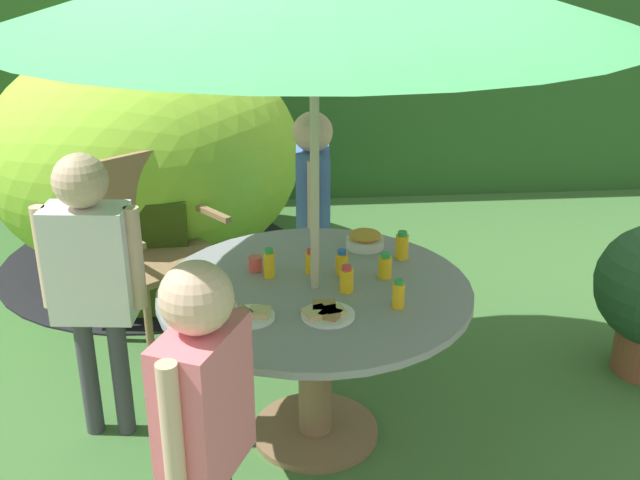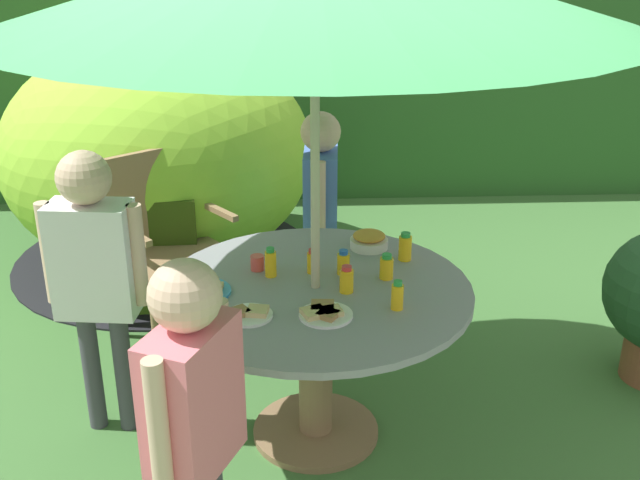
{
  "view_description": "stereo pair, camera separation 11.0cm",
  "coord_description": "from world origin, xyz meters",
  "px_view_note": "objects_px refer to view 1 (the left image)",
  "views": [
    {
      "loc": [
        -0.22,
        -2.81,
        2.12
      ],
      "look_at": [
        0.02,
        -0.05,
        0.95
      ],
      "focal_mm": 43.12,
      "sensor_mm": 36.0,
      "label": 1
    },
    {
      "loc": [
        -0.11,
        -2.81,
        2.12
      ],
      "look_at": [
        0.02,
        -0.05,
        0.95
      ],
      "focal_mm": 43.12,
      "sensor_mm": 36.0,
      "label": 2
    }
  ],
  "objects_px": {
    "child_in_pink_shirt": "(204,402)",
    "plate_center_back": "(327,313)",
    "cup_near": "(255,264)",
    "garden_table": "(315,324)",
    "child_in_blue_shirt": "(313,194)",
    "juice_bottle_mid_right": "(398,294)",
    "plate_back_edge": "(200,293)",
    "juice_bottle_near_left": "(269,264)",
    "wooden_chair": "(156,236)",
    "juice_bottle_far_right": "(346,279)",
    "juice_bottle_center_front": "(385,266)",
    "dome_tent": "(145,156)",
    "juice_bottle_far_left": "(342,263)",
    "juice_bottle_front_edge": "(402,246)",
    "juice_bottle_mid_left": "(311,262)",
    "child_in_white_shirt": "(91,264)",
    "snack_bowl": "(365,240)",
    "plate_near_right": "(251,315)"
  },
  "relations": [
    {
      "from": "dome_tent",
      "to": "juice_bottle_far_right",
      "type": "height_order",
      "value": "dome_tent"
    },
    {
      "from": "child_in_pink_shirt",
      "to": "juice_bottle_center_front",
      "type": "distance_m",
      "value": 1.18
    },
    {
      "from": "dome_tent",
      "to": "juice_bottle_front_edge",
      "type": "height_order",
      "value": "dome_tent"
    },
    {
      "from": "child_in_pink_shirt",
      "to": "juice_bottle_near_left",
      "type": "distance_m",
      "value": 1.02
    },
    {
      "from": "child_in_blue_shirt",
      "to": "plate_back_edge",
      "type": "bearing_deg",
      "value": -23.63
    },
    {
      "from": "plate_center_back",
      "to": "juice_bottle_center_front",
      "type": "bearing_deg",
      "value": 49.23
    },
    {
      "from": "snack_bowl",
      "to": "juice_bottle_center_front",
      "type": "relative_size",
      "value": 1.59
    },
    {
      "from": "wooden_chair",
      "to": "child_in_blue_shirt",
      "type": "distance_m",
      "value": 0.85
    },
    {
      "from": "juice_bottle_far_right",
      "to": "juice_bottle_mid_right",
      "type": "xyz_separation_m",
      "value": [
        0.18,
        -0.15,
        0.0
      ]
    },
    {
      "from": "wooden_chair",
      "to": "snack_bowl",
      "type": "height_order",
      "value": "wooden_chair"
    },
    {
      "from": "child_in_blue_shirt",
      "to": "snack_bowl",
      "type": "bearing_deg",
      "value": 21.84
    },
    {
      "from": "child_in_white_shirt",
      "to": "juice_bottle_far_left",
      "type": "distance_m",
      "value": 1.03
    },
    {
      "from": "plate_center_back",
      "to": "juice_bottle_mid_left",
      "type": "relative_size",
      "value": 1.9
    },
    {
      "from": "child_in_pink_shirt",
      "to": "snack_bowl",
      "type": "relative_size",
      "value": 7.21
    },
    {
      "from": "plate_near_right",
      "to": "juice_bottle_far_right",
      "type": "bearing_deg",
      "value": 26.59
    },
    {
      "from": "child_in_white_shirt",
      "to": "plate_back_edge",
      "type": "xyz_separation_m",
      "value": [
        0.44,
        -0.13,
        -0.08
      ]
    },
    {
      "from": "cup_near",
      "to": "wooden_chair",
      "type": "bearing_deg",
      "value": 123.16
    },
    {
      "from": "juice_bottle_center_front",
      "to": "child_in_blue_shirt",
      "type": "bearing_deg",
      "value": 104.17
    },
    {
      "from": "juice_bottle_mid_left",
      "to": "juice_bottle_mid_right",
      "type": "height_order",
      "value": "juice_bottle_mid_right"
    },
    {
      "from": "plate_center_back",
      "to": "cup_near",
      "type": "height_order",
      "value": "cup_near"
    },
    {
      "from": "child_in_white_shirt",
      "to": "juice_bottle_front_edge",
      "type": "height_order",
      "value": "child_in_white_shirt"
    },
    {
      "from": "plate_back_edge",
      "to": "juice_bottle_mid_right",
      "type": "bearing_deg",
      "value": -12.46
    },
    {
      "from": "child_in_pink_shirt",
      "to": "juice_bottle_front_edge",
      "type": "height_order",
      "value": "child_in_pink_shirt"
    },
    {
      "from": "juice_bottle_center_front",
      "to": "juice_bottle_front_edge",
      "type": "distance_m",
      "value": 0.21
    },
    {
      "from": "dome_tent",
      "to": "snack_bowl",
      "type": "xyz_separation_m",
      "value": [
        1.18,
        -1.54,
        0.04
      ]
    },
    {
      "from": "plate_back_edge",
      "to": "child_in_pink_shirt",
      "type": "bearing_deg",
      "value": -85.72
    },
    {
      "from": "juice_bottle_mid_right",
      "to": "cup_near",
      "type": "xyz_separation_m",
      "value": [
        -0.55,
        0.38,
        -0.02
      ]
    },
    {
      "from": "child_in_blue_shirt",
      "to": "cup_near",
      "type": "relative_size",
      "value": 18.7
    },
    {
      "from": "plate_near_right",
      "to": "plate_center_back",
      "type": "distance_m",
      "value": 0.29
    },
    {
      "from": "child_in_pink_shirt",
      "to": "dome_tent",
      "type": "bearing_deg",
      "value": 34.88
    },
    {
      "from": "child_in_pink_shirt",
      "to": "juice_bottle_mid_right",
      "type": "distance_m",
      "value": 0.98
    },
    {
      "from": "child_in_pink_shirt",
      "to": "plate_center_back",
      "type": "relative_size",
      "value": 6.1
    },
    {
      "from": "garden_table",
      "to": "plate_back_edge",
      "type": "relative_size",
      "value": 5.12
    },
    {
      "from": "wooden_chair",
      "to": "plate_near_right",
      "type": "xyz_separation_m",
      "value": [
        0.5,
        -1.21,
        0.16
      ]
    },
    {
      "from": "garden_table",
      "to": "child_in_blue_shirt",
      "type": "bearing_deg",
      "value": 86.06
    },
    {
      "from": "juice_bottle_far_right",
      "to": "juice_bottle_mid_left",
      "type": "height_order",
      "value": "juice_bottle_far_right"
    },
    {
      "from": "child_in_pink_shirt",
      "to": "cup_near",
      "type": "bearing_deg",
      "value": 15.87
    },
    {
      "from": "plate_center_back",
      "to": "juice_bottle_center_front",
      "type": "height_order",
      "value": "juice_bottle_center_front"
    },
    {
      "from": "child_in_blue_shirt",
      "to": "child_in_pink_shirt",
      "type": "xyz_separation_m",
      "value": [
        -0.47,
        -1.87,
        0.02
      ]
    },
    {
      "from": "juice_bottle_mid_right",
      "to": "cup_near",
      "type": "relative_size",
      "value": 1.83
    },
    {
      "from": "wooden_chair",
      "to": "juice_bottle_center_front",
      "type": "distance_m",
      "value": 1.41
    },
    {
      "from": "child_in_white_shirt",
      "to": "child_in_blue_shirt",
      "type": "bearing_deg",
      "value": 48.55
    },
    {
      "from": "juice_bottle_far_right",
      "to": "cup_near",
      "type": "bearing_deg",
      "value": 148.12
    },
    {
      "from": "juice_bottle_far_left",
      "to": "juice_bottle_front_edge",
      "type": "height_order",
      "value": "juice_bottle_front_edge"
    },
    {
      "from": "juice_bottle_near_left",
      "to": "wooden_chair",
      "type": "bearing_deg",
      "value": 123.87
    },
    {
      "from": "plate_center_back",
      "to": "juice_bottle_mid_right",
      "type": "xyz_separation_m",
      "value": [
        0.28,
        0.05,
        0.04
      ]
    },
    {
      "from": "plate_center_back",
      "to": "juice_bottle_far_left",
      "type": "distance_m",
      "value": 0.38
    },
    {
      "from": "plate_center_back",
      "to": "juice_bottle_mid_right",
      "type": "relative_size",
      "value": 1.72
    },
    {
      "from": "wooden_chair",
      "to": "child_in_pink_shirt",
      "type": "relative_size",
      "value": 0.8
    },
    {
      "from": "juice_bottle_center_front",
      "to": "wooden_chair",
      "type": "bearing_deg",
      "value": 139.54
    }
  ]
}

